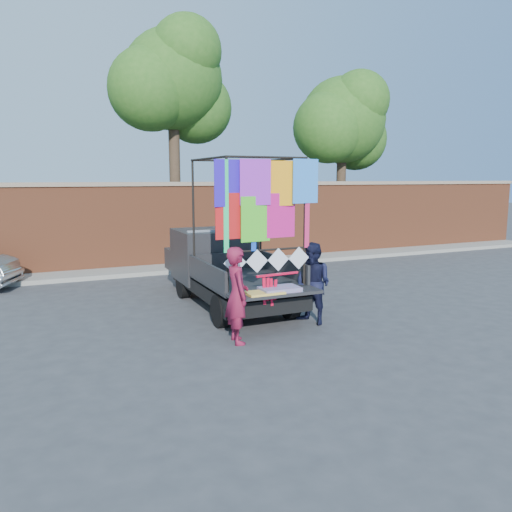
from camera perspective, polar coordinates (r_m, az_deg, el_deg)
name	(u,v)px	position (r m, az deg, el deg)	size (l,w,h in m)	color
ground	(242,330)	(9.18, -1.58, -8.42)	(90.00, 90.00, 0.00)	#38383A
brick_wall	(154,225)	(15.53, -11.54, 3.55)	(30.00, 0.45, 2.61)	brown
curb	(161,269)	(15.02, -10.81, -1.49)	(30.00, 1.20, 0.12)	gray
tree_mid	(174,84)	(17.05, -9.36, 18.83)	(4.20, 3.30, 7.73)	#38281C
tree_right	(344,123)	(19.62, 10.05, 14.70)	(4.20, 3.30, 6.62)	#38281C
pickup_truck	(221,266)	(11.20, -4.03, -1.13)	(1.97, 4.94, 3.11)	black
woman	(237,295)	(8.30, -2.18, -4.49)	(0.59, 0.39, 1.62)	maroon
man	(313,284)	(9.43, 6.53, -3.15)	(0.75, 0.59, 1.55)	black
streamer_bundle	(273,284)	(8.77, 1.95, -3.27)	(0.84, 0.11, 0.59)	red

